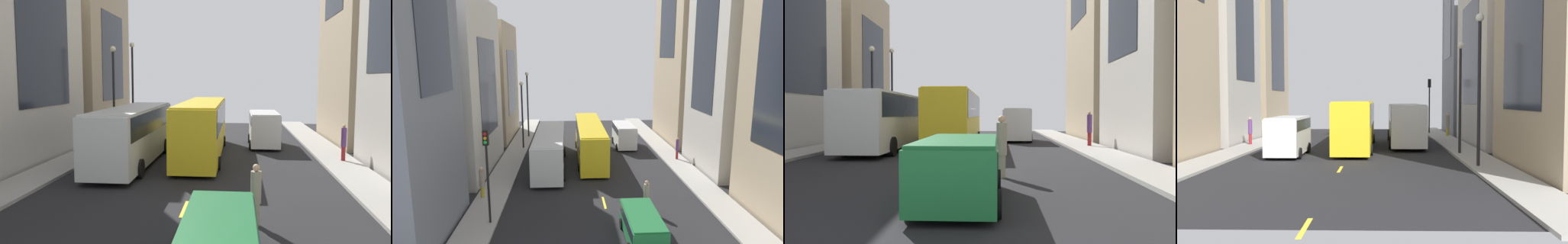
# 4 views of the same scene
# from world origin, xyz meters

# --- Properties ---
(ground_plane) EXTENTS (42.40, 42.40, 0.00)m
(ground_plane) POSITION_xyz_m (0.00, 0.00, 0.00)
(ground_plane) COLOR black
(sidewalk_west) EXTENTS (2.28, 44.00, 0.15)m
(sidewalk_west) POSITION_xyz_m (-8.06, 0.00, 0.07)
(sidewalk_west) COLOR #9E9B93
(sidewalk_west) RESTS_ON ground
(sidewalk_east) EXTENTS (2.28, 44.00, 0.15)m
(sidewalk_east) POSITION_xyz_m (8.06, 0.00, 0.07)
(sidewalk_east) COLOR #9E9B93
(sidewalk_east) RESTS_ON ground
(lane_stripe_0) EXTENTS (0.16, 2.00, 0.01)m
(lane_stripe_0) POSITION_xyz_m (0.00, -21.00, 0.01)
(lane_stripe_0) COLOR yellow
(lane_stripe_0) RESTS_ON ground
(lane_stripe_1) EXTENTS (0.16, 2.00, 0.01)m
(lane_stripe_1) POSITION_xyz_m (0.00, -10.50, 0.01)
(lane_stripe_1) COLOR yellow
(lane_stripe_1) RESTS_ON ground
(lane_stripe_2) EXTENTS (0.16, 2.00, 0.01)m
(lane_stripe_2) POSITION_xyz_m (0.00, 0.00, 0.01)
(lane_stripe_2) COLOR yellow
(lane_stripe_2) RESTS_ON ground
(lane_stripe_3) EXTENTS (0.16, 2.00, 0.01)m
(lane_stripe_3) POSITION_xyz_m (0.00, 10.50, 0.01)
(lane_stripe_3) COLOR yellow
(lane_stripe_3) RESTS_ON ground
(lane_stripe_4) EXTENTS (0.16, 2.00, 0.01)m
(lane_stripe_4) POSITION_xyz_m (0.00, 21.00, 0.01)
(lane_stripe_4) COLOR yellow
(lane_stripe_4) RESTS_ON ground
(building_west_1) EXTENTS (7.38, 11.49, 15.06)m
(building_west_1) POSITION_xyz_m (-13.05, -2.39, 7.53)
(building_west_1) COLOR beige
(building_west_1) RESTS_ON ground
(building_east_0) EXTENTS (8.43, 10.38, 21.16)m
(building_east_0) POSITION_xyz_m (13.57, -14.94, 10.58)
(building_east_0) COLOR tan
(building_east_0) RESTS_ON ground
(building_east_1) EXTENTS (6.75, 8.75, 23.74)m
(building_east_1) POSITION_xyz_m (12.74, -3.46, 11.87)
(building_east_1) COLOR #B7B2A8
(building_east_1) RESTS_ON ground
(city_bus_white) EXTENTS (2.80, 11.38, 3.35)m
(city_bus_white) POSITION_xyz_m (-4.15, -2.36, 2.01)
(city_bus_white) COLOR silver
(city_bus_white) RESTS_ON ground
(streetcar_yellow) EXTENTS (2.70, 13.25, 3.59)m
(streetcar_yellow) POSITION_xyz_m (-0.26, 0.57, 2.12)
(streetcar_yellow) COLOR yellow
(streetcar_yellow) RESTS_ON ground
(delivery_van_white) EXTENTS (2.25, 5.29, 2.58)m
(delivery_van_white) POSITION_xyz_m (3.95, 4.90, 1.51)
(delivery_van_white) COLOR white
(delivery_van_white) RESTS_ON ground
(car_green_0) EXTENTS (2.05, 4.41, 1.59)m
(car_green_0) POSITION_xyz_m (1.58, -15.59, 0.94)
(car_green_0) COLOR #1E7238
(car_green_0) RESTS_ON ground
(pedestrian_walking_far) EXTENTS (0.36, 0.36, 2.13)m
(pedestrian_walking_far) POSITION_xyz_m (2.65, -11.96, 1.13)
(pedestrian_walking_far) COLOR gray
(pedestrian_walking_far) RESTS_ON ground
(pedestrian_waiting_curb) EXTENTS (0.39, 0.39, 2.26)m
(pedestrian_waiting_curb) POSITION_xyz_m (-8.69, -9.28, 1.34)
(pedestrian_waiting_curb) COLOR gold
(pedestrian_waiting_curb) RESTS_ON ground
(pedestrian_crossing_mid) EXTENTS (0.32, 0.32, 2.18)m
(pedestrian_crossing_mid) POSITION_xyz_m (8.31, -0.87, 1.31)
(pedestrian_crossing_mid) COLOR maroon
(pedestrian_crossing_mid) RESTS_ON ground
(traffic_light_near_corner) EXTENTS (0.32, 0.44, 5.79)m
(traffic_light_near_corner) POSITION_xyz_m (-7.32, -13.28, 4.18)
(traffic_light_near_corner) COLOR black
(traffic_light_near_corner) RESTS_ON ground
(streetlamp_near) EXTENTS (0.44, 0.44, 7.36)m
(streetlamp_near) POSITION_xyz_m (-7.42, 4.42, 4.63)
(streetlamp_near) COLOR black
(streetlamp_near) RESTS_ON ground
(streetlamp_far) EXTENTS (0.44, 0.44, 8.14)m
(streetlamp_far) POSITION_xyz_m (-7.42, 10.00, 5.05)
(streetlamp_far) COLOR black
(streetlamp_far) RESTS_ON ground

